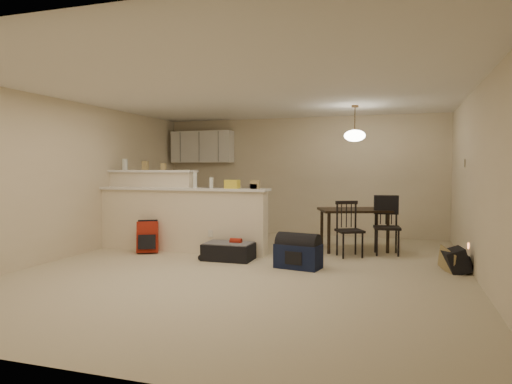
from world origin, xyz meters
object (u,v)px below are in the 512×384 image
at_px(suitcase, 229,252).
at_px(black_daypack, 456,261).
at_px(dining_chair_near, 350,229).
at_px(red_backpack, 148,237).
at_px(dining_chair_far, 387,226).
at_px(pendant_lamp, 355,135).
at_px(dining_table, 354,214).
at_px(navy_duffel, 298,256).

relative_size(suitcase, black_daypack, 2.09).
bearing_deg(dining_chair_near, red_backpack, 165.18).
relative_size(dining_chair_near, dining_chair_far, 0.94).
relative_size(dining_chair_far, red_backpack, 1.83).
height_order(pendant_lamp, red_backpack, pendant_lamp).
xyz_separation_m(dining_chair_far, red_backpack, (-3.84, -1.04, -0.22)).
relative_size(dining_table, navy_duffel, 2.13).
distance_m(suitcase, navy_duffel, 1.18).
xyz_separation_m(red_backpack, black_daypack, (4.78, 0.00, -0.10)).
height_order(dining_table, dining_chair_near, dining_chair_near).
height_order(dining_chair_near, suitcase, dining_chair_near).
bearing_deg(dining_chair_far, dining_table, 148.45).
bearing_deg(dining_chair_near, dining_chair_far, 6.84).
distance_m(dining_table, red_backpack, 3.55).
xyz_separation_m(navy_duffel, black_daypack, (2.11, 0.39, -0.01)).
height_order(suitcase, navy_duffel, navy_duffel).
bearing_deg(pendant_lamp, black_daypack, -40.77).
height_order(suitcase, red_backpack, red_backpack).
distance_m(suitcase, red_backpack, 1.53).
height_order(dining_chair_near, red_backpack, dining_chair_near).
xyz_separation_m(dining_chair_near, black_daypack, (1.51, -0.68, -0.29)).
relative_size(dining_table, dining_chair_far, 1.42).
bearing_deg(dining_chair_near, pendant_lamp, 63.30).
xyz_separation_m(dining_table, red_backpack, (-3.28, -1.30, -0.37)).
xyz_separation_m(dining_chair_near, suitcase, (-1.76, -0.82, -0.32)).
xyz_separation_m(dining_chair_near, navy_duffel, (-0.61, -1.06, -0.27)).
xyz_separation_m(suitcase, black_daypack, (3.27, 0.14, 0.03)).
relative_size(dining_chair_far, navy_duffel, 1.50).
relative_size(pendant_lamp, suitcase, 0.82).
height_order(pendant_lamp, black_daypack, pendant_lamp).
xyz_separation_m(pendant_lamp, suitcase, (-1.77, -1.44, -1.86)).
height_order(dining_chair_near, black_daypack, dining_chair_near).
bearing_deg(dining_table, navy_duffel, -130.28).
bearing_deg(dining_chair_far, red_backpack, -172.09).
bearing_deg(red_backpack, suitcase, -31.23).
height_order(pendant_lamp, dining_chair_near, pendant_lamp).
height_order(dining_chair_far, red_backpack, dining_chair_far).
relative_size(dining_chair_far, black_daypack, 2.64).
bearing_deg(navy_duffel, suitcase, 178.19).
relative_size(navy_duffel, black_daypack, 1.75).
bearing_deg(navy_duffel, dining_chair_far, 60.97).
bearing_deg(suitcase, navy_duffel, -12.55).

